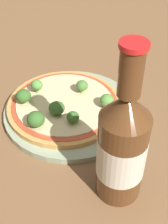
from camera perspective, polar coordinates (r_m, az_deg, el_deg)
The scene contains 11 objects.
ground_plane at distance 0.60m, azimuth -2.50°, elevation -1.28°, with size 3.00×3.00×0.00m, color brown.
plate at distance 0.60m, azimuth -2.38°, elevation 0.25°, with size 0.26×0.26×0.01m.
pizza at distance 0.60m, azimuth -3.25°, elevation 1.46°, with size 0.22×0.22×0.01m.
broccoli_floret_0 at distance 0.61m, azimuth -8.64°, elevation 4.86°, with size 0.02×0.02×0.03m.
broccoli_floret_1 at distance 0.57m, azimuth 4.22°, elevation 2.12°, with size 0.03×0.03×0.03m.
broccoli_floret_2 at distance 0.54m, azimuth -2.04°, elevation -0.96°, with size 0.02×0.02×0.02m.
broccoli_floret_3 at distance 0.56m, azimuth -4.84°, elevation 0.48°, with size 0.03×0.03×0.02m.
broccoli_floret_4 at distance 0.54m, azimuth -8.80°, elevation -1.32°, with size 0.03×0.03×0.03m.
broccoli_floret_5 at distance 0.61m, azimuth -0.37°, elevation 4.82°, with size 0.02×0.02×0.03m.
broccoli_floret_6 at distance 0.59m, azimuth -11.01°, elevation 2.90°, with size 0.03×0.03×0.03m.
beer_bottle at distance 0.42m, azimuth 6.99°, elevation -6.33°, with size 0.07×0.07×0.25m.
Camera 1 is at (0.40, -0.18, 0.40)m, focal length 50.00 mm.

